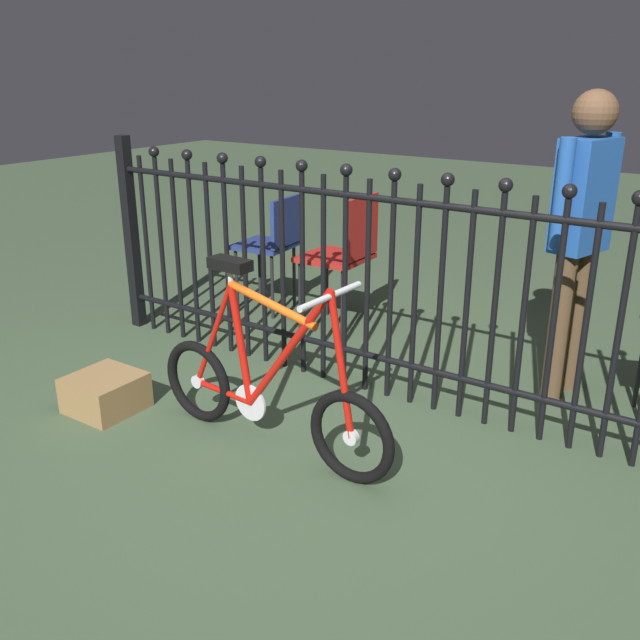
{
  "coord_description": "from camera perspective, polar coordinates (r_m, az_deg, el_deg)",
  "views": [
    {
      "loc": [
        1.65,
        -2.32,
        1.67
      ],
      "look_at": [
        -0.07,
        0.2,
        0.55
      ],
      "focal_mm": 39.12,
      "sensor_mm": 36.0,
      "label": 1
    }
  ],
  "objects": [
    {
      "name": "display_crate",
      "position": [
        3.75,
        -17.15,
        -5.71
      ],
      "size": [
        0.34,
        0.34,
        0.19
      ],
      "primitive_type": "cube",
      "rotation": [
        0.0,
        0.0,
        0.0
      ],
      "color": "olive",
      "rests_on": "ground"
    },
    {
      "name": "chair_red",
      "position": [
        4.53,
        2.1,
        5.84
      ],
      "size": [
        0.42,
        0.42,
        0.9
      ],
      "color": "black",
      "rests_on": "ground"
    },
    {
      "name": "bicycle",
      "position": [
        3.16,
        -4.33,
        -5.76
      ],
      "size": [
        1.33,
        0.4,
        0.87
      ],
      "color": "black",
      "rests_on": "ground"
    },
    {
      "name": "person_visitor",
      "position": [
        3.74,
        20.55,
        7.46
      ],
      "size": [
        0.26,
        0.46,
        1.57
      ],
      "color": "#4C3823",
      "rests_on": "ground"
    },
    {
      "name": "iron_fence",
      "position": [
        3.6,
        4.44,
        3.42
      ],
      "size": [
        3.84,
        0.07,
        1.26
      ],
      "color": "black",
      "rests_on": "ground"
    },
    {
      "name": "chair_navy",
      "position": [
        4.9,
        -3.85,
        6.53
      ],
      "size": [
        0.41,
        0.41,
        0.82
      ],
      "color": "black",
      "rests_on": "ground"
    },
    {
      "name": "ground_plane",
      "position": [
        3.31,
        -0.97,
        -10.24
      ],
      "size": [
        20.0,
        20.0,
        0.0
      ],
      "primitive_type": "plane",
      "color": "#3C4F37"
    }
  ]
}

